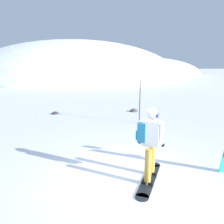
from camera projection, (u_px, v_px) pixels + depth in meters
ground_plane at (131, 177)px, 5.16m from camera, size 300.00×300.00×0.00m
ridge_peak_main at (77, 79)px, 41.36m from camera, size 38.68×34.81×14.25m
ridge_peak_far at (145, 75)px, 58.65m from camera, size 29.37×26.43×9.42m
snowboarder_main at (149, 142)px, 4.89m from camera, size 1.13×1.59×1.71m
piste_marker_near at (140, 98)px, 9.74m from camera, size 0.20×0.20×2.04m
rock_dark at (134, 112)px, 12.52m from camera, size 0.49×0.42×0.34m
rock_mid at (55, 114)px, 11.88m from camera, size 0.39×0.34×0.28m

